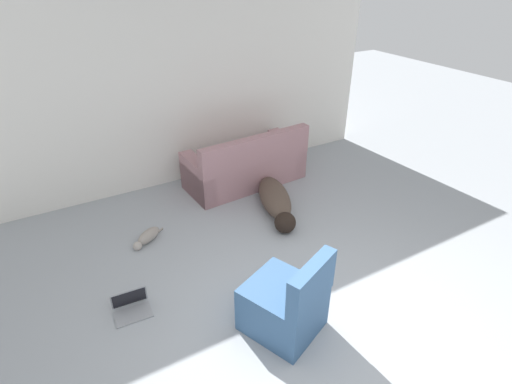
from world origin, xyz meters
The scene contains 7 objects.
ground_plane centered at (0.00, 0.00, 0.00)m, with size 20.00×20.00×0.00m, color #999EA3.
wall_back centered at (0.00, 3.78, 1.36)m, with size 6.46×0.06×2.73m.
couch centered at (0.75, 3.13, 0.29)m, with size 1.83×0.91×0.87m.
dog centered at (0.74, 2.26, 0.15)m, with size 0.73×1.50×0.31m.
cat centered at (-1.00, 2.42, 0.07)m, with size 0.47×0.35×0.14m.
laptop_open centered at (-1.46, 1.41, 0.07)m, with size 0.36×0.29×0.23m.
side_chair centered at (-0.27, 0.48, 0.30)m, with size 0.80×0.84×0.88m.
Camera 1 is at (-1.78, -1.64, 3.00)m, focal length 28.00 mm.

